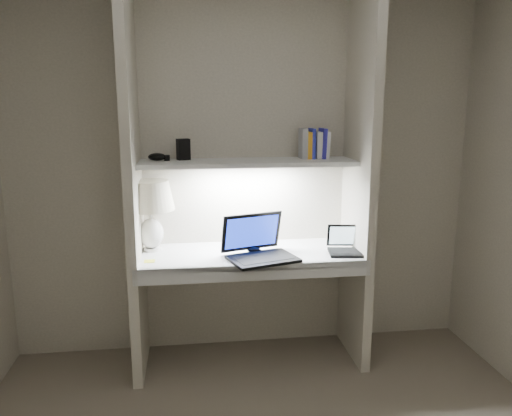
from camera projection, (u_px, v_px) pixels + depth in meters
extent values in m
cube|color=beige|center=(245.00, 174.00, 3.45)|extent=(3.20, 0.01, 2.50)
cube|color=beige|center=(133.00, 182.00, 3.09)|extent=(0.06, 0.55, 2.50)
cube|color=beige|center=(360.00, 178.00, 3.28)|extent=(0.06, 0.55, 2.50)
cube|color=white|center=(250.00, 255.00, 3.29)|extent=(1.40, 0.55, 0.04)
cube|color=silver|center=(255.00, 272.00, 3.04)|extent=(1.46, 0.03, 0.10)
cube|color=silver|center=(248.00, 163.00, 3.26)|extent=(1.40, 0.36, 0.03)
cube|color=white|center=(248.00, 166.00, 3.26)|extent=(0.60, 0.04, 0.02)
cylinder|color=white|center=(152.00, 249.00, 3.32)|extent=(0.12, 0.12, 0.02)
ellipsoid|color=white|center=(151.00, 233.00, 3.29)|extent=(0.16, 0.16, 0.20)
cylinder|color=white|center=(151.00, 216.00, 3.27)|extent=(0.03, 0.03, 0.09)
sphere|color=#FFD899|center=(150.00, 203.00, 3.25)|extent=(0.05, 0.05, 0.05)
cube|color=black|center=(263.00, 259.00, 3.11)|extent=(0.47, 0.39, 0.02)
cube|color=black|center=(263.00, 257.00, 3.11)|extent=(0.39, 0.29, 0.00)
cube|color=black|center=(251.00, 232.00, 3.23)|extent=(0.41, 0.19, 0.25)
cube|color=#1630C1|center=(252.00, 232.00, 3.23)|extent=(0.36, 0.16, 0.21)
cube|color=black|center=(350.00, 253.00, 3.24)|extent=(0.29, 0.22, 0.02)
cube|color=black|center=(350.00, 251.00, 3.24)|extent=(0.24, 0.16, 0.00)
cube|color=black|center=(347.00, 235.00, 3.33)|extent=(0.27, 0.09, 0.16)
cube|color=silver|center=(347.00, 236.00, 3.33)|extent=(0.24, 0.07, 0.13)
cube|color=silver|center=(260.00, 236.00, 3.41)|extent=(0.11, 0.09, 0.14)
ellipsoid|color=black|center=(254.00, 250.00, 3.27)|extent=(0.11, 0.10, 0.04)
torus|color=black|center=(273.00, 254.00, 3.22)|extent=(0.13, 0.13, 0.01)
cube|color=yellow|center=(150.00, 261.00, 3.09)|extent=(0.07, 0.07, 0.00)
cube|color=white|center=(326.00, 145.00, 3.36)|extent=(0.03, 0.13, 0.18)
cube|color=#2F2AA9|center=(322.00, 143.00, 3.36)|extent=(0.04, 0.13, 0.20)
cube|color=silver|center=(317.00, 145.00, 3.35)|extent=(0.04, 0.13, 0.18)
cube|color=#2A33B7|center=(312.00, 143.00, 3.35)|extent=(0.02, 0.13, 0.20)
cube|color=#F8A723|center=(308.00, 145.00, 3.35)|extent=(0.03, 0.13, 0.18)
cube|color=#A8A8AD|center=(303.00, 144.00, 3.34)|extent=(0.04, 0.13, 0.20)
cube|color=black|center=(183.00, 149.00, 3.26)|extent=(0.09, 0.08, 0.14)
ellipsoid|color=black|center=(157.00, 157.00, 3.21)|extent=(0.12, 0.09, 0.05)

